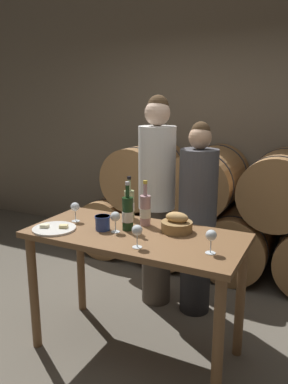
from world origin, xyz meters
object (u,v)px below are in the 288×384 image
at_px(blue_crock, 103,222).
at_px(wine_glass_far_left, 75,208).
at_px(tasting_table, 135,252).
at_px(wine_bottle_red, 128,213).
at_px(person_left, 157,199).
at_px(cheese_plate, 54,228).
at_px(wine_glass_center, 137,231).
at_px(person_right, 197,219).
at_px(bread_basket, 177,224).
at_px(wine_bottle_white, 129,204).
at_px(wine_bottle_rose, 145,210).
at_px(wine_glass_right, 211,236).
at_px(wine_glass_left, 115,217).

bearing_deg(blue_crock, wine_glass_far_left, 165.67).
relative_size(tasting_table, wine_bottle_red, 4.32).
distance_m(person_left, cheese_plate, 0.96).
relative_size(cheese_plate, wine_glass_center, 2.06).
height_order(person_right, wine_glass_center, person_right).
distance_m(tasting_table, cheese_plate, 0.57).
height_order(blue_crock, cheese_plate, blue_crock).
bearing_deg(blue_crock, bread_basket, 22.56).
xyz_separation_m(person_left, person_right, (0.36, -0.00, -0.12)).
xyz_separation_m(wine_bottle_white, wine_bottle_rose, (0.18, -0.09, 0.00)).
height_order(person_left, wine_glass_right, person_left).
bearing_deg(wine_bottle_red, wine_glass_center, -51.17).
bearing_deg(wine_glass_center, bread_basket, 73.41).
relative_size(person_right, wine_glass_left, 11.19).
distance_m(blue_crock, bread_basket, 0.50).
height_order(wine_bottle_red, wine_bottle_rose, wine_bottle_red).
bearing_deg(wine_glass_left, blue_crock, -179.34).
distance_m(person_left, blue_crock, 0.75).
distance_m(wine_bottle_red, wine_bottle_rose, 0.16).
distance_m(tasting_table, wine_glass_center, 0.35).
distance_m(wine_glass_left, wine_glass_right, 0.67).
xyz_separation_m(person_left, cheese_plate, (-0.36, -0.89, -0.04)).
distance_m(bread_basket, wine_glass_far_left, 0.75).
xyz_separation_m(tasting_table, blue_crock, (-0.22, -0.05, 0.19)).
xyz_separation_m(person_right, cheese_plate, (-0.72, -0.89, 0.08)).
height_order(wine_bottle_white, cheese_plate, wine_bottle_white).
bearing_deg(wine_bottle_red, bread_basket, 19.95).
bearing_deg(wine_glass_far_left, wine_glass_center, -21.13).
xyz_separation_m(tasting_table, wine_glass_far_left, (-0.50, 0.03, 0.24)).
xyz_separation_m(wine_glass_far_left, wine_glass_left, (0.38, -0.07, 0.00)).
distance_m(person_left, wine_glass_left, 0.75).
xyz_separation_m(cheese_plate, wine_glass_left, (0.40, 0.14, 0.10)).
height_order(person_left, cheese_plate, person_left).
bearing_deg(wine_bottle_white, bread_basket, -16.17).
relative_size(tasting_table, person_left, 0.81).
bearing_deg(wine_bottle_white, wine_glass_right, -27.21).
distance_m(wine_glass_far_left, wine_glass_left, 0.38).
distance_m(wine_bottle_red, cheese_plate, 0.51).
relative_size(wine_bottle_white, bread_basket, 1.52).
distance_m(wine_bottle_red, wine_glass_far_left, 0.43).
bearing_deg(wine_bottle_rose, person_right, 67.67).
height_order(blue_crock, wine_glass_center, wine_glass_center).
relative_size(cheese_plate, wine_glass_left, 2.06).
bearing_deg(person_left, wine_glass_far_left, -116.90).
distance_m(person_left, bread_basket, 0.68).
bearing_deg(tasting_table, bread_basket, 31.43).
bearing_deg(person_right, cheese_plate, -129.22).
bearing_deg(wine_bottle_red, cheese_plate, -153.80).
xyz_separation_m(blue_crock, wine_glass_center, (0.35, -0.17, 0.05)).
relative_size(person_left, bread_basket, 8.57).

